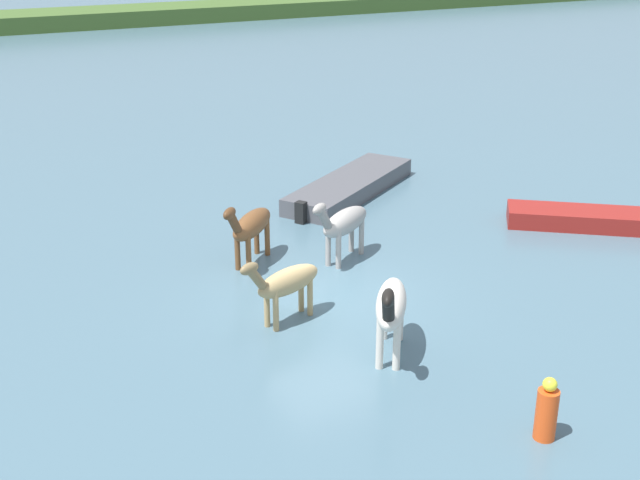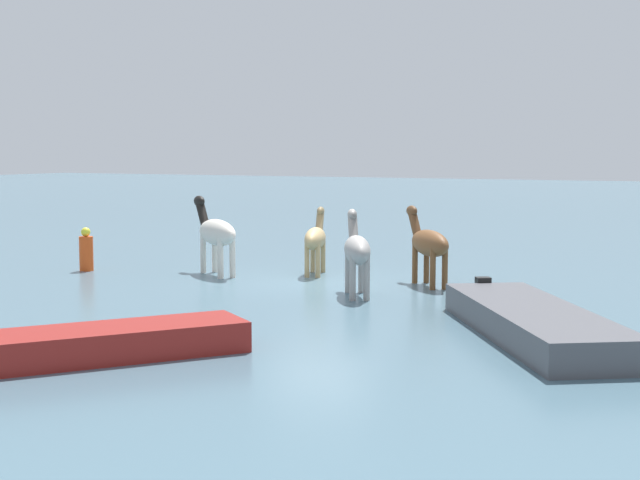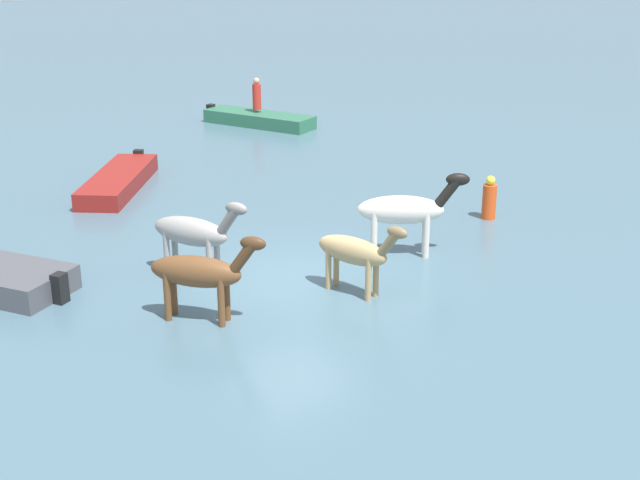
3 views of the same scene
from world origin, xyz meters
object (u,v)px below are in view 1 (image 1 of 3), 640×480
at_px(horse_dun_straggler, 251,226).
at_px(buoy_channel_marker, 547,411).
at_px(horse_dark_mare, 344,223).
at_px(horse_mid_herd, 286,282).
at_px(boat_launch_far, 589,221).
at_px(horse_pinto_flank, 391,306).
at_px(boat_skiff_near, 350,188).

relative_size(horse_dun_straggler, buoy_channel_marker, 1.73).
bearing_deg(buoy_channel_marker, horse_dark_mare, 85.48).
relative_size(horse_mid_herd, horse_dark_mare, 0.96).
xyz_separation_m(boat_launch_far, buoy_channel_marker, (-7.81, -6.95, 0.34)).
xyz_separation_m(horse_dark_mare, horse_pinto_flank, (-1.47, -4.54, 0.07)).
bearing_deg(horse_mid_herd, boat_launch_far, 168.60).
bearing_deg(horse_mid_herd, horse_dun_straggler, -118.53).
xyz_separation_m(horse_dark_mare, boat_skiff_near, (2.68, 4.45, -0.82)).
distance_m(boat_launch_far, boat_skiff_near, 7.11).
height_order(horse_dun_straggler, horse_dark_mare, horse_dark_mare).
bearing_deg(boat_skiff_near, boat_launch_far, -83.57).
bearing_deg(boat_launch_far, buoy_channel_marker, 79.03).
bearing_deg(boat_skiff_near, horse_dun_straggler, -176.10).
height_order(horse_pinto_flank, buoy_channel_marker, horse_pinto_flank).
height_order(horse_dark_mare, horse_pinto_flank, horse_pinto_flank).
bearing_deg(horse_dun_straggler, boat_skiff_near, 174.85).
xyz_separation_m(horse_dun_straggler, boat_launch_far, (9.27, -1.96, -0.83)).
relative_size(horse_dark_mare, boat_skiff_near, 0.40).
height_order(horse_pinto_flank, boat_launch_far, horse_pinto_flank).
height_order(horse_mid_herd, boat_skiff_near, horse_mid_herd).
bearing_deg(horse_mid_herd, horse_pinto_flank, 99.33).
bearing_deg(horse_dark_mare, horse_dun_straggler, -52.64).
bearing_deg(horse_dark_mare, horse_mid_herd, 11.59).
relative_size(horse_mid_herd, horse_pinto_flank, 0.94).
distance_m(horse_pinto_flank, boat_skiff_near, 9.94).
xyz_separation_m(horse_mid_herd, horse_pinto_flank, (1.18, -2.22, 0.16)).
distance_m(horse_mid_herd, buoy_channel_marker, 6.06).
xyz_separation_m(horse_mid_herd, boat_skiff_near, (5.33, 6.76, -0.73)).
bearing_deg(buoy_channel_marker, horse_mid_herd, 109.51).
bearing_deg(buoy_channel_marker, boat_launch_far, 41.66).
height_order(horse_dun_straggler, boat_launch_far, horse_dun_straggler).
distance_m(horse_dun_straggler, boat_skiff_near, 6.01).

